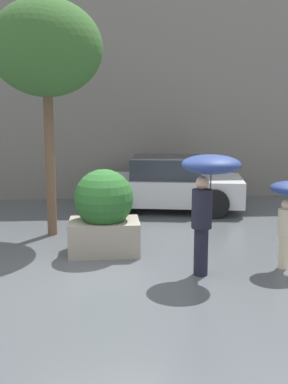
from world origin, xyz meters
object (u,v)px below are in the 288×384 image
object	(u,v)px
parked_car_near	(166,185)
street_tree	(46,49)
planter_box	(104,212)
person_adult	(208,182)

from	to	relation	value
parked_car_near	street_tree	world-z (taller)	street_tree
planter_box	parked_car_near	bearing A→B (deg)	66.18
parked_car_near	person_adult	bearing A→B (deg)	-169.93
person_adult	parked_car_near	xyz separation A→B (m)	(-0.04, 4.92, -0.88)
planter_box	street_tree	xyz separation A→B (m)	(-1.10, 1.38, 3.02)
person_adult	street_tree	xyz separation A→B (m)	(-2.75, 2.64, 2.28)
planter_box	person_adult	size ratio (longest dim) A/B	0.81
person_adult	street_tree	world-z (taller)	street_tree
planter_box	street_tree	world-z (taller)	street_tree
person_adult	parked_car_near	bearing A→B (deg)	73.93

